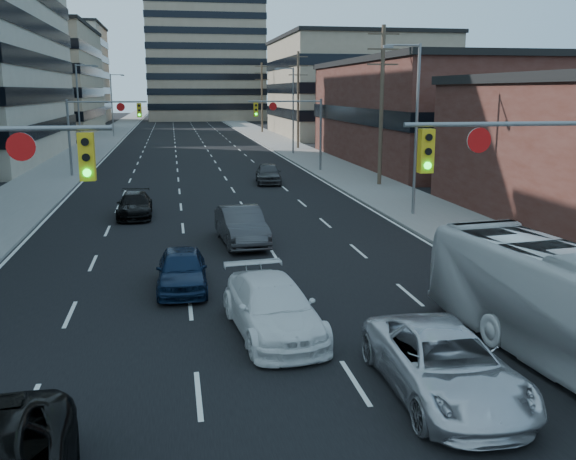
# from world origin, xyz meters

# --- Properties ---
(road_surface) EXTENTS (18.00, 300.00, 0.02)m
(road_surface) POSITION_xyz_m (0.00, 130.00, 0.01)
(road_surface) COLOR black
(road_surface) RESTS_ON ground
(sidewalk_left) EXTENTS (5.00, 300.00, 0.15)m
(sidewalk_left) POSITION_xyz_m (-11.50, 130.00, 0.07)
(sidewalk_left) COLOR slate
(sidewalk_left) RESTS_ON ground
(sidewalk_right) EXTENTS (5.00, 300.00, 0.15)m
(sidewalk_right) POSITION_xyz_m (11.50, 130.00, 0.07)
(sidewalk_right) COLOR slate
(sidewalk_right) RESTS_ON ground
(office_left_far) EXTENTS (20.00, 30.00, 16.00)m
(office_left_far) POSITION_xyz_m (-24.00, 100.00, 8.00)
(office_left_far) COLOR gray
(office_left_far) RESTS_ON ground
(storefront_right_mid) EXTENTS (20.00, 30.00, 9.00)m
(storefront_right_mid) POSITION_xyz_m (24.00, 50.00, 4.50)
(storefront_right_mid) COLOR #472119
(storefront_right_mid) RESTS_ON ground
(office_right_far) EXTENTS (22.00, 28.00, 14.00)m
(office_right_far) POSITION_xyz_m (25.00, 88.00, 7.00)
(office_right_far) COLOR gray
(office_right_far) RESTS_ON ground
(bg_block_left) EXTENTS (24.00, 24.00, 20.00)m
(bg_block_left) POSITION_xyz_m (-28.00, 140.00, 10.00)
(bg_block_left) COLOR #ADA089
(bg_block_left) RESTS_ON ground
(bg_block_right) EXTENTS (22.00, 22.00, 12.00)m
(bg_block_right) POSITION_xyz_m (32.00, 130.00, 6.00)
(bg_block_right) COLOR gray
(bg_block_right) RESTS_ON ground
(signal_near_right) EXTENTS (6.59, 0.33, 6.00)m
(signal_near_right) POSITION_xyz_m (7.45, 8.00, 4.33)
(signal_near_right) COLOR slate
(signal_near_right) RESTS_ON ground
(signal_far_left) EXTENTS (6.09, 0.33, 6.00)m
(signal_far_left) POSITION_xyz_m (-7.68, 45.00, 4.30)
(signal_far_left) COLOR slate
(signal_far_left) RESTS_ON ground
(signal_far_right) EXTENTS (6.09, 0.33, 6.00)m
(signal_far_right) POSITION_xyz_m (7.68, 45.00, 4.30)
(signal_far_right) COLOR slate
(signal_far_right) RESTS_ON ground
(utility_pole_block) EXTENTS (2.20, 0.28, 11.00)m
(utility_pole_block) POSITION_xyz_m (12.20, 36.00, 5.78)
(utility_pole_block) COLOR #4C3D2D
(utility_pole_block) RESTS_ON ground
(utility_pole_midblock) EXTENTS (2.20, 0.28, 11.00)m
(utility_pole_midblock) POSITION_xyz_m (12.20, 66.00, 5.78)
(utility_pole_midblock) COLOR #4C3D2D
(utility_pole_midblock) RESTS_ON ground
(utility_pole_distant) EXTENTS (2.20, 0.28, 11.00)m
(utility_pole_distant) POSITION_xyz_m (12.20, 96.00, 5.78)
(utility_pole_distant) COLOR #4C3D2D
(utility_pole_distant) RESTS_ON ground
(streetlight_left_mid) EXTENTS (2.03, 0.22, 9.00)m
(streetlight_left_mid) POSITION_xyz_m (-10.34, 55.00, 5.05)
(streetlight_left_mid) COLOR slate
(streetlight_left_mid) RESTS_ON ground
(streetlight_left_far) EXTENTS (2.03, 0.22, 9.00)m
(streetlight_left_far) POSITION_xyz_m (-10.34, 90.00, 5.05)
(streetlight_left_far) COLOR slate
(streetlight_left_far) RESTS_ON ground
(streetlight_right_near) EXTENTS (2.03, 0.22, 9.00)m
(streetlight_right_near) POSITION_xyz_m (10.34, 25.00, 5.05)
(streetlight_right_near) COLOR slate
(streetlight_right_near) RESTS_ON ground
(streetlight_right_far) EXTENTS (2.03, 0.22, 9.00)m
(streetlight_right_far) POSITION_xyz_m (10.34, 60.00, 5.05)
(streetlight_right_far) COLOR slate
(streetlight_right_far) RESTS_ON ground
(white_van) EXTENTS (2.63, 5.41, 1.52)m
(white_van) POSITION_xyz_m (0.41, 9.42, 0.76)
(white_van) COLOR white
(white_van) RESTS_ON ground
(silver_suv) EXTENTS (2.50, 5.37, 1.49)m
(silver_suv) POSITION_xyz_m (3.56, 5.05, 0.74)
(silver_suv) COLOR silver
(silver_suv) RESTS_ON ground
(sedan_blue) EXTENTS (1.74, 4.15, 1.40)m
(sedan_blue) POSITION_xyz_m (-2.00, 13.98, 0.70)
(sedan_blue) COLOR #0E1E38
(sedan_blue) RESTS_ON ground
(sedan_grey_center) EXTENTS (2.09, 5.05, 1.63)m
(sedan_grey_center) POSITION_xyz_m (0.71, 20.30, 0.81)
(sedan_grey_center) COLOR #353437
(sedan_grey_center) RESTS_ON ground
(sedan_black_far) EXTENTS (1.86, 4.47, 1.29)m
(sedan_black_far) POSITION_xyz_m (-4.26, 27.42, 0.65)
(sedan_black_far) COLOR black
(sedan_black_far) RESTS_ON ground
(sedan_grey_right) EXTENTS (2.14, 4.51, 1.49)m
(sedan_grey_right) POSITION_xyz_m (4.65, 38.79, 0.74)
(sedan_grey_right) COLOR #37383A
(sedan_grey_right) RESTS_ON ground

